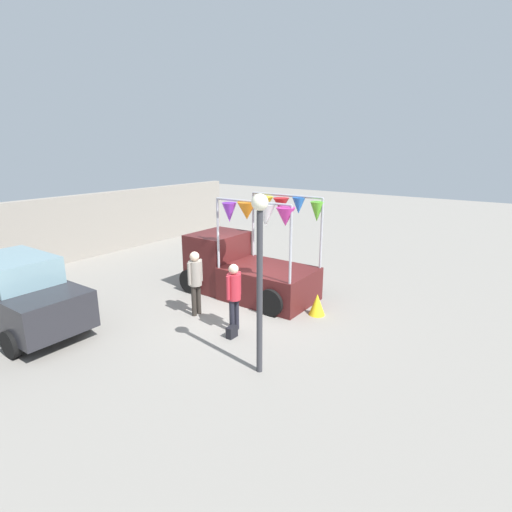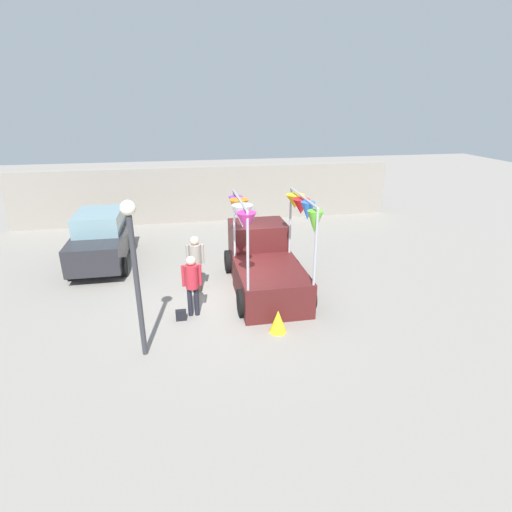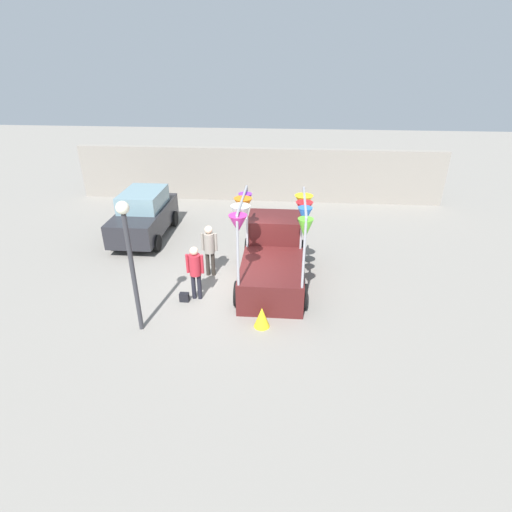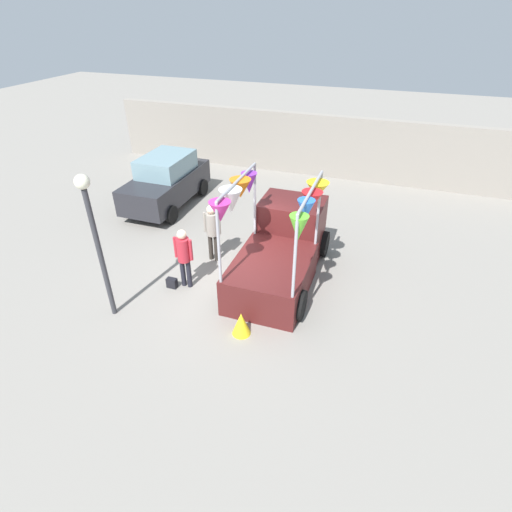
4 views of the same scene
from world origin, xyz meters
name	(u,v)px [view 2 (image 2 of 4)]	position (x,y,z in m)	size (l,w,h in m)	color
ground_plane	(232,298)	(0.00, 0.00, 0.00)	(60.00, 60.00, 0.00)	gray
vendor_truck	(264,259)	(1.09, 0.65, 0.91)	(2.43, 4.07, 3.09)	#4C1919
parked_car	(101,238)	(-4.19, 3.61, 0.94)	(1.88, 4.00, 1.88)	#26262B
person_customer	(192,280)	(-1.15, -0.78, 1.05)	(0.53, 0.34, 1.73)	black
person_vendor	(195,259)	(-0.99, 0.66, 1.09)	(0.53, 0.34, 1.79)	#2D2823
handbag	(181,315)	(-1.50, -0.98, 0.14)	(0.28, 0.16, 0.28)	black
street_lamp	(134,258)	(-2.35, -2.39, 2.40)	(0.32, 0.32, 3.64)	#333338
brick_boundary_wall	(209,194)	(0.00, 8.52, 1.30)	(18.00, 0.36, 2.60)	gray
folded_kite_bundle_sunflower	(278,321)	(0.91, -2.03, 0.30)	(0.44, 0.44, 0.60)	yellow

